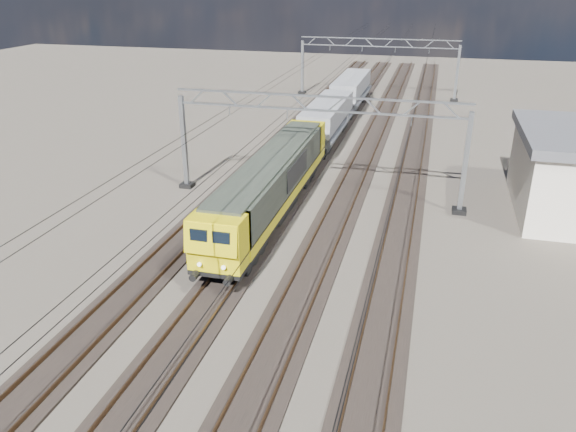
% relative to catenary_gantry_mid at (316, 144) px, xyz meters
% --- Properties ---
extents(ground, '(160.00, 160.00, 0.00)m').
position_rel_catenary_gantry_mid_xyz_m(ground, '(-0.00, -4.00, -3.91)').
color(ground, black).
rests_on(ground, ground).
extents(track_outer_west, '(2.60, 140.00, 0.30)m').
position_rel_catenary_gantry_mid_xyz_m(track_outer_west, '(-6.00, -4.00, -3.83)').
color(track_outer_west, black).
rests_on(track_outer_west, ground).
extents(track_loco, '(2.60, 140.00, 0.30)m').
position_rel_catenary_gantry_mid_xyz_m(track_loco, '(-2.00, -4.00, -3.83)').
color(track_loco, black).
rests_on(track_loco, ground).
extents(track_inner_east, '(2.60, 140.00, 0.30)m').
position_rel_catenary_gantry_mid_xyz_m(track_inner_east, '(2.00, -4.00, -3.83)').
color(track_inner_east, black).
rests_on(track_inner_east, ground).
extents(track_outer_east, '(2.60, 140.00, 0.30)m').
position_rel_catenary_gantry_mid_xyz_m(track_outer_east, '(6.00, -4.00, -3.83)').
color(track_outer_east, black).
rests_on(track_outer_east, ground).
extents(catenary_gantry_mid, '(19.90, 0.90, 7.11)m').
position_rel_catenary_gantry_mid_xyz_m(catenary_gantry_mid, '(0.00, 0.00, 0.00)').
color(catenary_gantry_mid, gray).
rests_on(catenary_gantry_mid, ground).
extents(catenary_gantry_far, '(19.90, 0.90, 7.11)m').
position_rel_catenary_gantry_mid_xyz_m(catenary_gantry_far, '(0.00, 36.00, 0.00)').
color(catenary_gantry_far, gray).
rests_on(catenary_gantry_far, ground).
extents(overhead_wires, '(12.03, 140.00, 0.53)m').
position_rel_catenary_gantry_mid_xyz_m(overhead_wires, '(-0.00, 4.00, 1.84)').
color(overhead_wires, black).
rests_on(overhead_wires, ground).
extents(locomotive, '(2.76, 21.10, 3.62)m').
position_rel_catenary_gantry_mid_xyz_m(locomotive, '(-2.00, -3.60, -1.58)').
color(locomotive, black).
rests_on(locomotive, ground).
extents(hopper_wagon_lead, '(3.38, 13.00, 3.25)m').
position_rel_catenary_gantry_mid_xyz_m(hopper_wagon_lead, '(-2.00, 14.09, -1.67)').
color(hopper_wagon_lead, black).
rests_on(hopper_wagon_lead, ground).
extents(hopper_wagon_mid, '(3.38, 13.00, 3.25)m').
position_rel_catenary_gantry_mid_xyz_m(hopper_wagon_mid, '(-2.00, 28.29, -1.67)').
color(hopper_wagon_mid, black).
rests_on(hopper_wagon_mid, ground).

